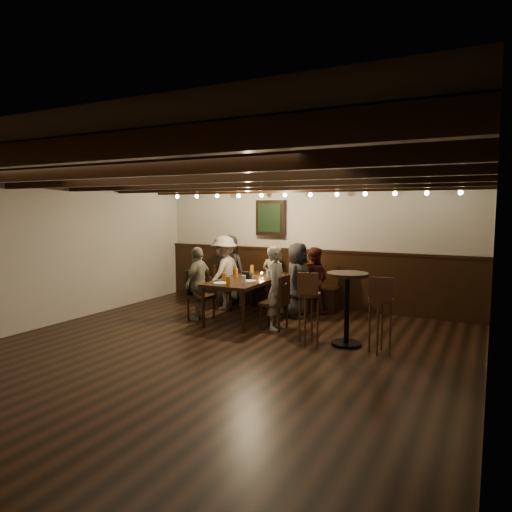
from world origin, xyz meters
The scene contains 27 objects.
room centered at (-0.29, 2.21, 1.07)m, with size 7.00×7.00×7.00m.
dining_table centered at (-0.56, 2.01, 0.66)m, with size 0.91×1.93×0.71m.
chair_left_near centered at (-1.29, 2.44, 0.26)m, with size 0.40×0.40×0.86m.
chair_left_far centered at (-1.27, 1.54, 0.27)m, with size 0.41×0.41×0.87m.
chair_right_near centered at (0.14, 2.48, 0.27)m, with size 0.41×0.41×0.88m.
chair_right_far centered at (0.17, 1.58, 0.27)m, with size 0.41×0.41×0.87m.
person_bench_left centered at (-1.49, 2.89, 0.70)m, with size 0.69×0.45×1.41m, color black.
person_bench_centre centered at (-0.59, 3.06, 0.60)m, with size 0.43×0.29×1.19m, color gray.
person_bench_right centered at (0.31, 2.94, 0.62)m, with size 0.60×0.47×1.23m, color #4D1A1B.
person_left_near centered at (-1.33, 2.44, 0.71)m, with size 0.92×0.53×1.42m, color gray.
person_left_far centered at (-1.30, 1.54, 0.64)m, with size 0.75×0.31×1.28m, color gray.
person_right_near centered at (0.17, 2.48, 0.67)m, with size 0.66×0.43×1.34m, color #242426.
person_right_far centered at (0.20, 1.58, 0.67)m, with size 0.49×0.32×1.34m, color #A09987.
pint_a centered at (-0.86, 2.71, 0.78)m, with size 0.07×0.07×0.14m, color #BF7219.
pint_b centered at (-0.33, 2.67, 0.78)m, with size 0.07×0.07×0.14m, color #BF7219.
pint_c centered at (-0.87, 2.10, 0.78)m, with size 0.07×0.07×0.14m, color #BF7219.
pint_d centered at (-0.27, 2.22, 0.78)m, with size 0.07×0.07×0.14m, color silver.
pint_e centered at (-0.77, 1.56, 0.78)m, with size 0.07×0.07×0.14m, color #BF7219.
pint_f centered at (-0.35, 1.47, 0.78)m, with size 0.07×0.07×0.14m, color silver.
pint_g centered at (-0.49, 1.21, 0.78)m, with size 0.07×0.07×0.14m, color #BF7219.
plate_near centered at (-0.70, 1.31, 0.72)m, with size 0.24×0.24×0.01m, color white.
plate_far centered at (-0.38, 1.72, 0.72)m, with size 0.24×0.24×0.01m, color white.
condiment_caddy centered at (-0.56, 1.96, 0.77)m, with size 0.15×0.10×0.12m, color black.
candle centered at (-0.45, 2.32, 0.74)m, with size 0.05×0.05×0.05m, color beige.
high_top_table centered at (1.45, 1.25, 0.68)m, with size 0.59×0.59×1.04m.
bar_stool_left centered at (0.95, 1.04, 0.39)m, with size 0.35×0.37×1.06m.
bar_stool_right centered at (1.95, 1.09, 0.39)m, with size 0.35×0.37×1.06m.
Camera 1 is at (3.25, -4.97, 1.95)m, focal length 32.00 mm.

